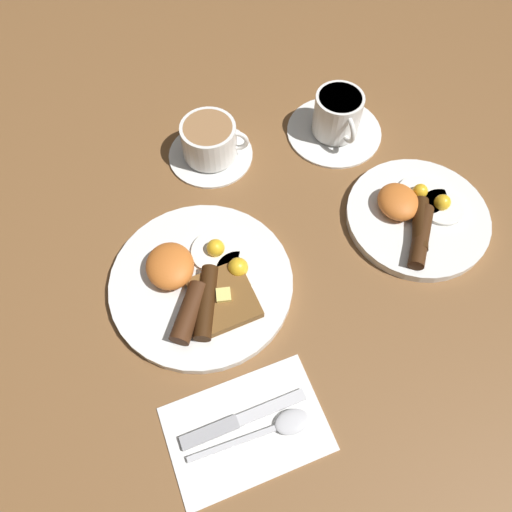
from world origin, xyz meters
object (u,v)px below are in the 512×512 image
teacup_near (210,143)px  knife (237,421)px  breakfast_plate_near (201,282)px  teacup_far (337,119)px  spoon (279,427)px  breakfast_plate_far (416,215)px

teacup_near → knife: bearing=-8.4°
breakfast_plate_near → teacup_far: size_ratio=1.61×
breakfast_plate_near → teacup_near: (-0.24, 0.07, 0.02)m
knife → spoon: 0.05m
teacup_near → spoon: bearing=-2.0°
breakfast_plate_near → knife: size_ratio=1.58×
breakfast_plate_far → teacup_far: teacup_far is taller
breakfast_plate_far → spoon: size_ratio=1.39×
teacup_near → spoon: (0.46, -0.02, -0.02)m
breakfast_plate_far → knife: size_ratio=1.32×
breakfast_plate_near → breakfast_plate_far: breakfast_plate_near is taller
breakfast_plate_far → teacup_near: 0.35m
breakfast_plate_near → spoon: (0.22, 0.05, -0.01)m
breakfast_plate_near → spoon: breakfast_plate_near is taller
breakfast_plate_far → teacup_near: teacup_near is taller
knife → teacup_near: bearing=74.9°
breakfast_plate_near → spoon: bearing=13.4°
teacup_far → teacup_near: bearing=-91.6°
breakfast_plate_far → teacup_near: size_ratio=1.56×
breakfast_plate_near → teacup_far: 0.37m
teacup_near → knife: (0.44, -0.06, -0.02)m
teacup_far → spoon: size_ratio=1.03×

